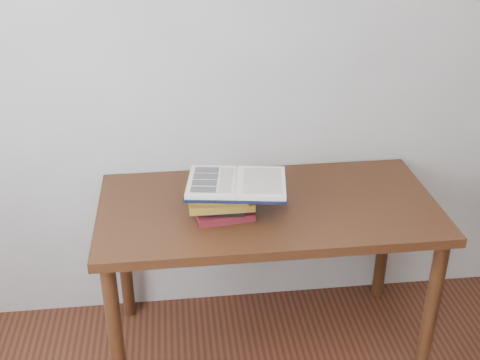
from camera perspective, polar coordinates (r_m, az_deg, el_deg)
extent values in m
cube|color=beige|center=(2.65, 0.01, 11.83)|extent=(3.50, 0.04, 2.60)
cube|color=#401C10|center=(2.54, 2.69, -2.68)|extent=(1.42, 0.71, 0.04)
cylinder|color=#401C10|center=(2.51, -11.69, -14.46)|extent=(0.06, 0.06, 0.72)
cylinder|color=#401C10|center=(2.70, 17.62, -11.90)|extent=(0.06, 0.06, 0.72)
cylinder|color=#401C10|center=(2.98, -10.96, -6.86)|extent=(0.06, 0.06, 0.72)
cylinder|color=#401C10|center=(3.14, 13.52, -5.21)|extent=(0.06, 0.06, 0.72)
cube|color=maroon|center=(2.43, -1.53, -3.11)|extent=(0.24, 0.17, 0.03)
cube|color=black|center=(2.43, -1.66, -2.35)|extent=(0.20, 0.17, 0.03)
cube|color=olive|center=(2.39, -1.82, -1.98)|extent=(0.26, 0.16, 0.03)
cube|color=olive|center=(2.38, -1.65, -1.24)|extent=(0.23, 0.19, 0.03)
cube|color=black|center=(2.40, -0.32, -0.53)|extent=(0.43, 0.33, 0.01)
cube|color=beige|center=(2.40, -2.69, -0.18)|extent=(0.23, 0.29, 0.02)
cube|color=beige|center=(2.39, 2.05, -0.26)|extent=(0.23, 0.29, 0.02)
cylinder|color=beige|center=(2.39, -0.32, -0.26)|extent=(0.05, 0.26, 0.01)
cube|color=black|center=(2.47, -3.16, 0.97)|extent=(0.10, 0.06, 0.00)
cube|color=black|center=(2.42, -3.27, 0.37)|extent=(0.10, 0.06, 0.00)
cube|color=black|center=(2.37, -3.39, -0.26)|extent=(0.10, 0.06, 0.00)
cube|color=black|center=(2.32, -3.51, -0.91)|extent=(0.10, 0.06, 0.00)
cube|color=silver|center=(2.39, -1.34, 0.01)|extent=(0.08, 0.22, 0.00)
cube|color=silver|center=(2.38, 2.15, -0.04)|extent=(0.18, 0.24, 0.00)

